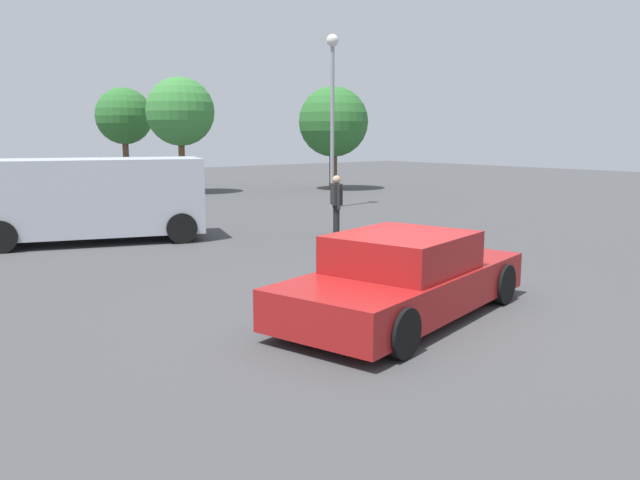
{
  "coord_description": "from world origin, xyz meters",
  "views": [
    {
      "loc": [
        -6.65,
        -6.4,
        2.69
      ],
      "look_at": [
        0.13,
        1.94,
        0.9
      ],
      "focal_mm": 35.72,
      "sensor_mm": 36.0,
      "label": 1
    }
  ],
  "objects_px": {
    "dog": "(350,261)",
    "pedestrian": "(336,200)",
    "sedan_foreground": "(404,279)",
    "light_post_near": "(332,91)",
    "van_white": "(93,197)"
  },
  "relations": [
    {
      "from": "dog",
      "to": "pedestrian",
      "type": "height_order",
      "value": "pedestrian"
    },
    {
      "from": "dog",
      "to": "light_post_near",
      "type": "bearing_deg",
      "value": -68.68
    },
    {
      "from": "sedan_foreground",
      "to": "dog",
      "type": "xyz_separation_m",
      "value": [
        1.17,
        2.51,
        -0.28
      ]
    },
    {
      "from": "light_post_near",
      "to": "pedestrian",
      "type": "bearing_deg",
      "value": -129.18
    },
    {
      "from": "sedan_foreground",
      "to": "light_post_near",
      "type": "xyz_separation_m",
      "value": [
        8.45,
        11.66,
        3.65
      ]
    },
    {
      "from": "sedan_foreground",
      "to": "pedestrian",
      "type": "bearing_deg",
      "value": 43.22
    },
    {
      "from": "van_white",
      "to": "pedestrian",
      "type": "relative_size",
      "value": 3.52
    },
    {
      "from": "pedestrian",
      "to": "dog",
      "type": "bearing_deg",
      "value": -102.25
    },
    {
      "from": "pedestrian",
      "to": "light_post_near",
      "type": "bearing_deg",
      "value": 76.28
    },
    {
      "from": "van_white",
      "to": "pedestrian",
      "type": "distance_m",
      "value": 6.24
    },
    {
      "from": "van_white",
      "to": "pedestrian",
      "type": "xyz_separation_m",
      "value": [
        5.5,
        -2.93,
        -0.19
      ]
    },
    {
      "from": "sedan_foreground",
      "to": "pedestrian",
      "type": "relative_size",
      "value": 3.06
    },
    {
      "from": "dog",
      "to": "sedan_foreground",
      "type": "bearing_deg",
      "value": 124.82
    },
    {
      "from": "dog",
      "to": "pedestrian",
      "type": "bearing_deg",
      "value": -67.87
    },
    {
      "from": "sedan_foreground",
      "to": "van_white",
      "type": "relative_size",
      "value": 0.87
    }
  ]
}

